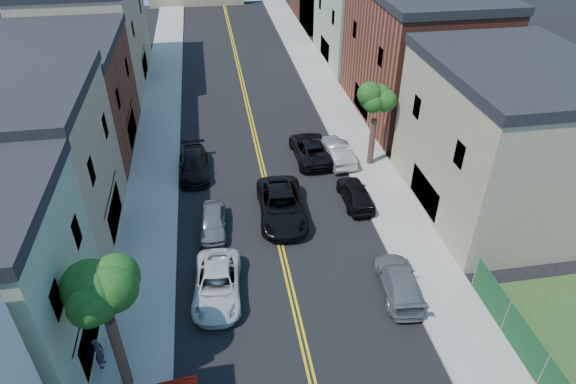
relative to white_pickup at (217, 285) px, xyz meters
name	(u,v)px	position (x,y,z in m)	size (l,w,h in m)	color
sidewalk_left	(158,120)	(-4.10, 21.30, -0.65)	(3.20, 100.00, 0.15)	gray
sidewalk_right	(337,107)	(11.70, 21.30, -0.65)	(3.20, 100.00, 0.15)	gray
curb_left	(179,118)	(-2.35, 21.30, -0.65)	(0.30, 100.00, 0.15)	gray
curb_right	(318,108)	(9.95, 21.30, -0.65)	(0.30, 100.00, 0.15)	gray
bldg_left_tan_near	(19,175)	(-10.20, 6.30, 3.78)	(9.00, 10.00, 9.00)	#998466
bldg_left_brick	(63,101)	(-10.20, 17.30, 3.28)	(9.00, 12.00, 8.00)	brown
bldg_left_tan_far	(91,34)	(-10.20, 31.30, 4.03)	(9.00, 16.00, 9.50)	#998466
bldg_right_tan	(502,143)	(17.80, 5.30, 3.78)	(9.00, 12.00, 9.00)	#998466
bldg_right_brick	(417,57)	(17.80, 19.30, 4.28)	(9.00, 14.00, 10.00)	brown
bldg_right_palegrn	(367,20)	(17.80, 33.30, 3.53)	(9.00, 12.00, 8.50)	gray
tree_left_mid	(96,274)	(-4.08, -4.69, 5.86)	(5.20, 5.20, 9.29)	#3A271D
tree_right_far	(378,91)	(11.72, 11.31, 5.04)	(4.40, 4.40, 8.03)	#3A271D
white_pickup	(217,285)	(0.00, 0.00, 0.00)	(2.39, 5.19, 1.44)	silver
grey_car_left	(213,222)	(0.00, 5.35, -0.05)	(1.58, 3.93, 1.34)	slate
black_car_left	(194,165)	(-1.07, 12.20, 0.00)	(2.02, 4.98, 1.44)	black
grey_car_right	(399,282)	(9.30, -1.32, -0.03)	(1.92, 4.73, 1.37)	slate
black_car_right	(356,194)	(9.30, 6.80, 0.00)	(1.71, 4.24, 1.45)	black
silver_car_right	(335,151)	(9.30, 12.32, 0.07)	(1.67, 4.79, 1.58)	#A9ACB0
dark_car_right_far	(311,149)	(7.60, 13.02, 0.05)	(2.57, 5.58, 1.55)	black
black_suv_lane	(281,206)	(4.30, 6.10, 0.13)	(2.82, 6.13, 1.70)	black
pedestrian_left	(99,353)	(-5.30, -3.59, 0.27)	(0.61, 0.40, 1.68)	#28272F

